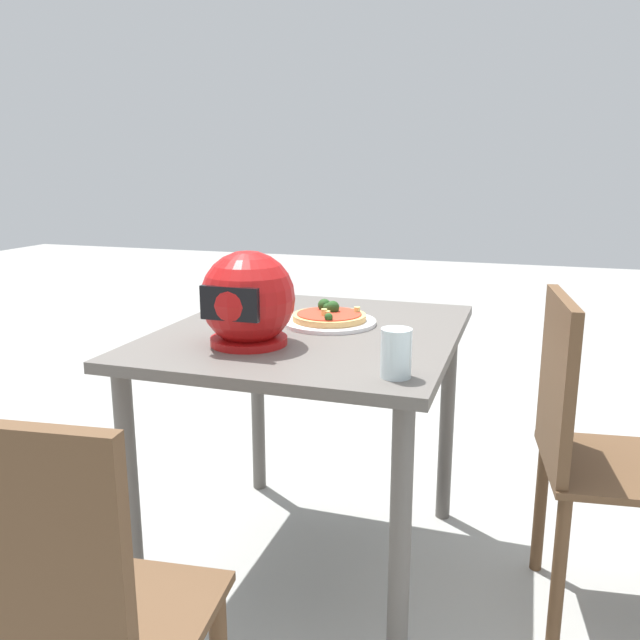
{
  "coord_description": "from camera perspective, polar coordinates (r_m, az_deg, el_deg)",
  "views": [
    {
      "loc": [
        -0.59,
        1.74,
        1.23
      ],
      "look_at": [
        -0.02,
        -0.04,
        0.79
      ],
      "focal_mm": 36.55,
      "sensor_mm": 36.0,
      "label": 1
    }
  ],
  "objects": [
    {
      "name": "ground_plane",
      "position": [
        2.21,
        -0.77,
        -20.51
      ],
      "size": [
        14.0,
        14.0,
        0.0
      ],
      "primitive_type": "plane",
      "color": "#9E9E99"
    },
    {
      "name": "motorcycle_helmet",
      "position": [
        1.72,
        -6.34,
        1.73
      ],
      "size": [
        0.25,
        0.25,
        0.25
      ],
      "color": "#B21414",
      "rests_on": "dining_table"
    },
    {
      "name": "pizza",
      "position": [
        1.96,
        0.82,
        0.43
      ],
      "size": [
        0.22,
        0.22,
        0.05
      ],
      "color": "tan",
      "rests_on": "pizza_plate"
    },
    {
      "name": "chair_side",
      "position": [
        1.92,
        22.46,
        -9.81
      ],
      "size": [
        0.45,
        0.45,
        0.9
      ],
      "color": "brown",
      "rests_on": "ground"
    },
    {
      "name": "chair_far",
      "position": [
        1.22,
        -22.17,
        -24.0
      ],
      "size": [
        0.44,
        0.44,
        0.9
      ],
      "color": "brown",
      "rests_on": "ground"
    },
    {
      "name": "pizza_plate",
      "position": [
        1.95,
        0.81,
        -0.17
      ],
      "size": [
        0.28,
        0.28,
        0.01
      ],
      "primitive_type": "cylinder",
      "color": "white",
      "rests_on": "dining_table"
    },
    {
      "name": "dining_table",
      "position": [
        1.92,
        -0.83,
        -3.86
      ],
      "size": [
        0.83,
        0.96,
        0.77
      ],
      "color": "#5B5651",
      "rests_on": "ground"
    },
    {
      "name": "drinking_glass",
      "position": [
        1.46,
        6.68,
        -2.89
      ],
      "size": [
        0.07,
        0.07,
        0.11
      ],
      "primitive_type": "cylinder",
      "color": "silver",
      "rests_on": "dining_table"
    }
  ]
}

